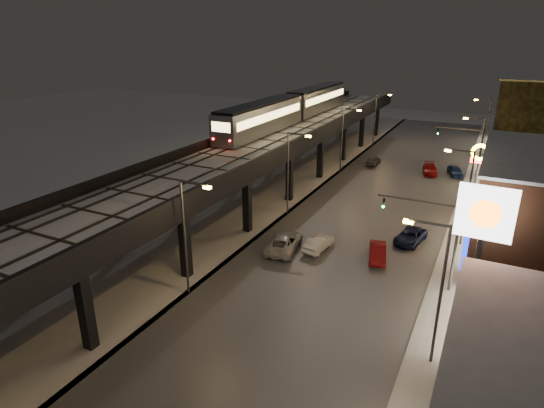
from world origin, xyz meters
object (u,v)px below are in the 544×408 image
at_px(subway_train, 293,107).
at_px(car_far_white, 373,161).
at_px(car_onc_dark, 410,237).
at_px(car_near_white, 318,243).
at_px(car_onc_white, 430,169).
at_px(car_onc_silver, 377,253).
at_px(car_mid_silver, 284,243).
at_px(sign_citgo, 480,242).
at_px(car_onc_red, 455,171).

distance_m(subway_train, car_far_white, 14.42).
bearing_deg(car_onc_dark, subway_train, 145.89).
relative_size(car_near_white, car_onc_white, 0.88).
distance_m(car_far_white, car_onc_silver, 30.77).
bearing_deg(car_onc_silver, car_far_white, 90.86).
bearing_deg(car_mid_silver, sign_citgo, 133.46).
bearing_deg(subway_train, car_onc_red, 10.96).
distance_m(car_mid_silver, car_onc_dark, 11.96).
bearing_deg(car_onc_silver, car_onc_red, 68.90).
xyz_separation_m(car_near_white, car_onc_red, (8.65, 29.77, 0.02)).
relative_size(car_mid_silver, sign_citgo, 0.46).
height_order(car_onc_silver, sign_citgo, sign_citgo).
relative_size(car_far_white, car_onc_red, 1.00).
distance_m(subway_train, car_near_white, 30.04).
bearing_deg(car_onc_red, car_onc_dark, -111.68).
distance_m(car_onc_silver, car_onc_red, 29.50).
height_order(car_near_white, car_mid_silver, car_mid_silver).
distance_m(car_near_white, car_onc_silver, 5.29).
height_order(subway_train, car_onc_red, subway_train).
distance_m(car_onc_dark, sign_citgo, 21.43).
bearing_deg(sign_citgo, car_near_white, 133.76).
relative_size(car_mid_silver, car_onc_white, 1.22).
xyz_separation_m(subway_train, car_onc_silver, (19.30, -24.92, -7.85)).
height_order(car_mid_silver, car_onc_red, car_mid_silver).
xyz_separation_m(subway_train, car_near_white, (14.03, -25.38, -7.85)).
relative_size(subway_train, car_mid_silver, 6.95).
relative_size(car_far_white, car_onc_white, 0.87).
bearing_deg(car_onc_white, car_far_white, 162.13).
xyz_separation_m(car_far_white, car_onc_dark, (10.06, -24.99, -0.05)).
relative_size(subway_train, car_onc_silver, 9.67).
height_order(car_near_white, car_onc_red, car_onc_red).
bearing_deg(car_mid_silver, car_onc_white, -114.03).
bearing_deg(car_onc_red, car_onc_silver, -114.82).
distance_m(car_near_white, car_mid_silver, 3.15).
bearing_deg(sign_citgo, car_onc_dark, 107.24).
relative_size(car_onc_silver, sign_citgo, 0.33).
bearing_deg(car_far_white, subway_train, 22.28).
height_order(car_mid_silver, car_onc_dark, car_mid_silver).
relative_size(car_near_white, car_mid_silver, 0.72).
distance_m(car_onc_white, car_onc_red, 3.31).
xyz_separation_m(car_onc_white, car_onc_red, (3.25, 0.61, 0.02)).
bearing_deg(car_mid_silver, car_onc_dark, -155.48).
relative_size(car_onc_dark, car_onc_white, 0.99).
relative_size(car_mid_silver, car_onc_red, 1.40).
distance_m(car_mid_silver, car_onc_red, 33.27).
bearing_deg(car_onc_dark, car_mid_silver, -136.85).
xyz_separation_m(car_onc_silver, sign_citgo, (7.70, -14.02, 8.69)).
bearing_deg(car_onc_red, car_near_white, -124.45).
distance_m(car_onc_silver, sign_citgo, 18.20).
xyz_separation_m(subway_train, car_onc_red, (22.68, 4.39, -7.83)).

